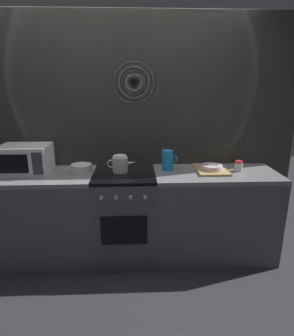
{
  "coord_description": "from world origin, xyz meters",
  "views": [
    {
      "loc": [
        0.11,
        -2.65,
        1.74
      ],
      "look_at": [
        0.22,
        0.0,
        0.95
      ],
      "focal_mm": 30.75,
      "sensor_mm": 36.0,
      "label": 1
    }
  ],
  "objects_px": {
    "microwave": "(26,159)",
    "spice_jar": "(239,166)",
    "kettle": "(120,164)",
    "mixing_bowl": "(81,168)",
    "pitcher": "(168,160)",
    "dish_pile": "(211,168)",
    "stove_unit": "(125,216)"
  },
  "relations": [
    {
      "from": "stove_unit",
      "to": "pitcher",
      "type": "height_order",
      "value": "pitcher"
    },
    {
      "from": "microwave",
      "to": "pitcher",
      "type": "xyz_separation_m",
      "value": [
        1.37,
        0.03,
        -0.03
      ]
    },
    {
      "from": "dish_pile",
      "to": "spice_jar",
      "type": "bearing_deg",
      "value": -5.1
    },
    {
      "from": "pitcher",
      "to": "microwave",
      "type": "bearing_deg",
      "value": -178.85
    },
    {
      "from": "kettle",
      "to": "pitcher",
      "type": "relative_size",
      "value": 1.42
    },
    {
      "from": "pitcher",
      "to": "stove_unit",
      "type": "bearing_deg",
      "value": -167.79
    },
    {
      "from": "kettle",
      "to": "pitcher",
      "type": "xyz_separation_m",
      "value": [
        0.47,
        0.04,
        0.02
      ]
    },
    {
      "from": "dish_pile",
      "to": "stove_unit",
      "type": "bearing_deg",
      "value": -176.84
    },
    {
      "from": "microwave",
      "to": "dish_pile",
      "type": "xyz_separation_m",
      "value": [
        1.81,
        -0.02,
        -0.11
      ]
    },
    {
      "from": "stove_unit",
      "to": "kettle",
      "type": "xyz_separation_m",
      "value": [
        -0.04,
        0.05,
        0.53
      ]
    },
    {
      "from": "pitcher",
      "to": "kettle",
      "type": "bearing_deg",
      "value": -174.84
    },
    {
      "from": "mixing_bowl",
      "to": "pitcher",
      "type": "height_order",
      "value": "pitcher"
    },
    {
      "from": "stove_unit",
      "to": "pitcher",
      "type": "distance_m",
      "value": 0.7
    },
    {
      "from": "mixing_bowl",
      "to": "spice_jar",
      "type": "xyz_separation_m",
      "value": [
        1.54,
        -0.03,
        0.01
      ]
    },
    {
      "from": "mixing_bowl",
      "to": "pitcher",
      "type": "distance_m",
      "value": 0.85
    },
    {
      "from": "pitcher",
      "to": "dish_pile",
      "type": "height_order",
      "value": "pitcher"
    },
    {
      "from": "microwave",
      "to": "dish_pile",
      "type": "bearing_deg",
      "value": -0.57
    },
    {
      "from": "microwave",
      "to": "pitcher",
      "type": "height_order",
      "value": "microwave"
    },
    {
      "from": "kettle",
      "to": "mixing_bowl",
      "type": "relative_size",
      "value": 1.42
    },
    {
      "from": "kettle",
      "to": "dish_pile",
      "type": "relative_size",
      "value": 0.71
    },
    {
      "from": "stove_unit",
      "to": "microwave",
      "type": "relative_size",
      "value": 1.96
    },
    {
      "from": "mixing_bowl",
      "to": "dish_pile",
      "type": "height_order",
      "value": "mixing_bowl"
    },
    {
      "from": "mixing_bowl",
      "to": "dish_pile",
      "type": "relative_size",
      "value": 0.5
    },
    {
      "from": "kettle",
      "to": "spice_jar",
      "type": "height_order",
      "value": "kettle"
    },
    {
      "from": "stove_unit",
      "to": "dish_pile",
      "type": "height_order",
      "value": "dish_pile"
    },
    {
      "from": "stove_unit",
      "to": "dish_pile",
      "type": "relative_size",
      "value": 2.25
    },
    {
      "from": "microwave",
      "to": "spice_jar",
      "type": "height_order",
      "value": "microwave"
    },
    {
      "from": "kettle",
      "to": "spice_jar",
      "type": "distance_m",
      "value": 1.16
    },
    {
      "from": "stove_unit",
      "to": "spice_jar",
      "type": "height_order",
      "value": "spice_jar"
    },
    {
      "from": "kettle",
      "to": "mixing_bowl",
      "type": "distance_m",
      "value": 0.38
    },
    {
      "from": "dish_pile",
      "to": "spice_jar",
      "type": "relative_size",
      "value": 3.81
    },
    {
      "from": "spice_jar",
      "to": "pitcher",
      "type": "bearing_deg",
      "value": 174.35
    }
  ]
}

